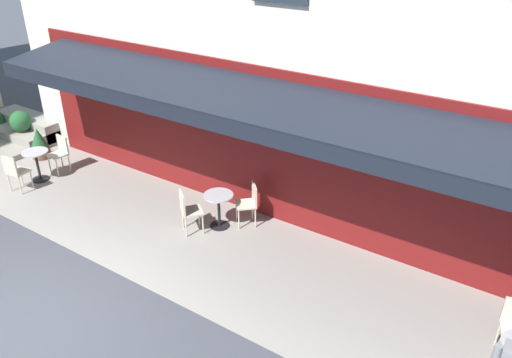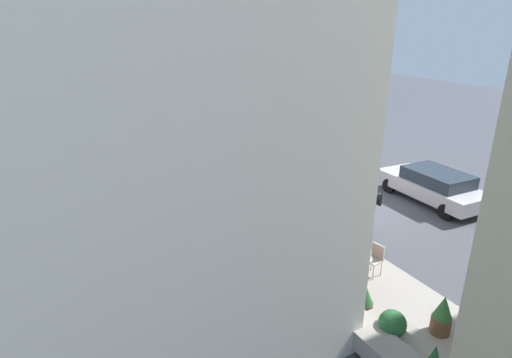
# 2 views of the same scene
# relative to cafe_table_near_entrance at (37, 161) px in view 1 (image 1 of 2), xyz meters

# --- Properties ---
(ground_plane) EXTENTS (70.00, 70.00, 0.00)m
(ground_plane) POSITION_rel_cafe_table_near_entrance_xyz_m (-3.97, 3.28, -0.49)
(ground_plane) COLOR #42444C
(sidewalk_cafe_terrace) EXTENTS (20.50, 3.20, 0.01)m
(sidewalk_cafe_terrace) POSITION_rel_cafe_table_near_entrance_xyz_m (-7.22, -0.12, -0.49)
(sidewalk_cafe_terrace) COLOR gray
(sidewalk_cafe_terrace) RESTS_ON ground_plane
(back_alley_steps) EXTENTS (2.40, 1.75, 0.60)m
(back_alley_steps) POSITION_rel_cafe_table_near_entrance_xyz_m (2.63, -1.31, -0.25)
(back_alley_steps) COLOR gray
(back_alley_steps) RESTS_ON ground_plane
(cafe_table_near_entrance) EXTENTS (0.60, 0.60, 0.75)m
(cafe_table_near_entrance) POSITION_rel_cafe_table_near_entrance_xyz_m (0.00, 0.00, 0.00)
(cafe_table_near_entrance) COLOR black
(cafe_table_near_entrance) RESTS_ON ground_plane
(cafe_chair_cream_under_awning) EXTENTS (0.45, 0.45, 0.91)m
(cafe_chair_cream_under_awning) POSITION_rel_cafe_table_near_entrance_xyz_m (-0.09, 0.63, 0.06)
(cafe_chair_cream_under_awning) COLOR beige
(cafe_chair_cream_under_awning) RESTS_ON ground_plane
(cafe_chair_cream_facing_street) EXTENTS (0.43, 0.43, 0.91)m
(cafe_chair_cream_facing_street) POSITION_rel_cafe_table_near_entrance_xyz_m (-0.05, -0.63, 0.06)
(cafe_chair_cream_facing_street) COLOR beige
(cafe_chair_cream_facing_street) RESTS_ON ground_plane
(cafe_table_streetside) EXTENTS (0.60, 0.60, 0.75)m
(cafe_table_streetside) POSITION_rel_cafe_table_near_entrance_xyz_m (-4.86, -0.77, 0.00)
(cafe_table_streetside) COLOR black
(cafe_table_streetside) RESTS_ON ground_plane
(cafe_chair_cream_corner_right) EXTENTS (0.56, 0.56, 0.91)m
(cafe_chair_cream_corner_right) POSITION_rel_cafe_table_near_entrance_xyz_m (-4.47, -0.27, 0.06)
(cafe_chair_cream_corner_right) COLOR beige
(cafe_chair_cream_corner_right) RESTS_ON ground_plane
(cafe_chair_cream_kerbside) EXTENTS (0.57, 0.57, 0.91)m
(cafe_chair_cream_kerbside) POSITION_rel_cafe_table_near_entrance_xyz_m (-5.31, -1.21, 0.06)
(cafe_chair_cream_kerbside) COLOR beige
(cafe_chair_cream_kerbside) RESTS_ON ground_plane
(potted_plant_by_steps) EXTENTS (0.60, 0.60, 0.95)m
(potted_plant_by_steps) POSITION_rel_cafe_table_near_entrance_xyz_m (2.27, -1.12, 0.06)
(potted_plant_by_steps) COLOR brown
(potted_plant_by_steps) RESTS_ON ground_plane
(potted_plant_mid_terrace) EXTENTS (0.48, 0.48, 0.83)m
(potted_plant_mid_terrace) POSITION_rel_cafe_table_near_entrance_xyz_m (1.06, -0.80, -0.09)
(potted_plant_mid_terrace) COLOR brown
(potted_plant_mid_terrace) RESTS_ON ground_plane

